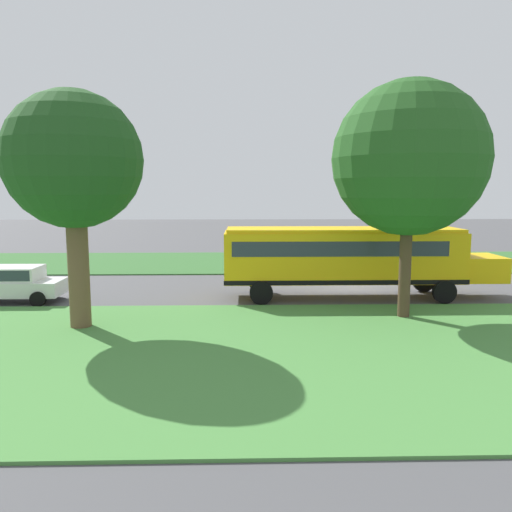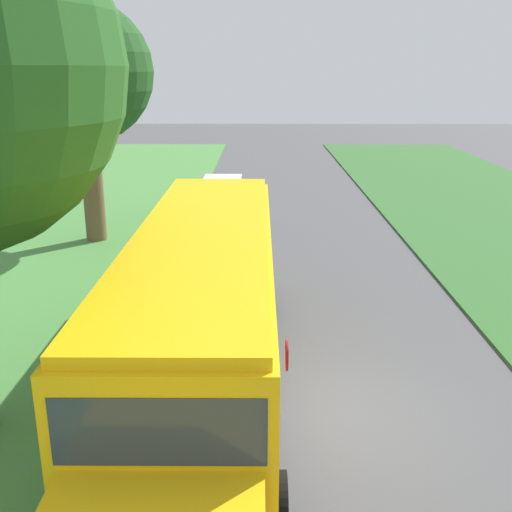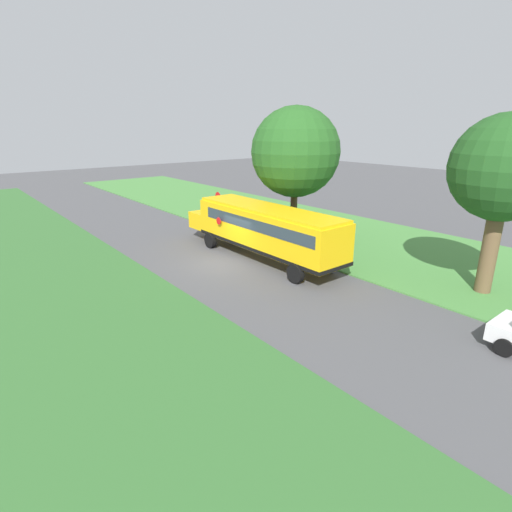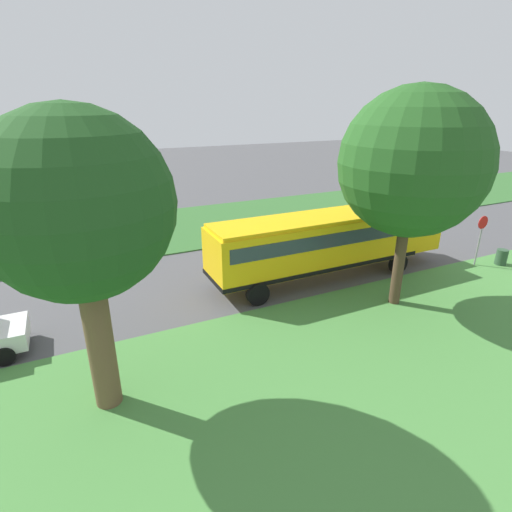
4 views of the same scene
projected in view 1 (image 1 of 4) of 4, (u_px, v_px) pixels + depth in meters
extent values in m
plane|color=#4C4C4F|center=(355.00, 288.00, 24.88)|extent=(120.00, 120.00, 0.00)
cube|color=#47843D|center=(430.00, 351.00, 14.96)|extent=(12.00, 80.00, 0.08)
cube|color=#33662D|center=(326.00, 262.00, 33.80)|extent=(10.00, 80.00, 0.07)
cube|color=yellow|center=(342.00, 256.00, 22.35)|extent=(2.50, 10.50, 2.20)
cube|color=yellow|center=(478.00, 268.00, 22.58)|extent=(2.20, 1.90, 1.10)
cube|color=yellow|center=(343.00, 230.00, 22.20)|extent=(2.35, 10.29, 0.16)
cube|color=black|center=(342.00, 278.00, 22.48)|extent=(2.54, 10.54, 0.20)
cube|color=#2D3842|center=(336.00, 246.00, 22.29)|extent=(2.53, 9.24, 0.64)
cube|color=#2D3842|center=(457.00, 246.00, 22.43)|extent=(2.25, 0.12, 0.80)
cylinder|color=red|center=(396.00, 249.00, 23.83)|extent=(0.03, 0.44, 0.44)
cylinder|color=black|center=(423.00, 281.00, 23.88)|extent=(0.30, 1.00, 1.00)
cylinder|color=black|center=(444.00, 292.00, 21.40)|extent=(0.30, 1.00, 1.00)
cylinder|color=black|center=(259.00, 282.00, 23.68)|extent=(0.30, 1.00, 1.00)
cylinder|color=black|center=(261.00, 293.00, 21.20)|extent=(0.30, 1.00, 1.00)
cube|color=silver|center=(11.00, 288.00, 21.63)|extent=(1.80, 4.40, 0.64)
cube|color=silver|center=(14.00, 273.00, 21.55)|extent=(1.60, 2.20, 0.60)
cube|color=#2D3842|center=(14.00, 273.00, 21.55)|extent=(1.62, 2.02, 0.45)
cylinder|color=black|center=(38.00, 299.00, 20.81)|extent=(0.22, 0.64, 0.64)
cylinder|color=black|center=(54.00, 290.00, 22.60)|extent=(0.22, 0.64, 0.64)
cylinder|color=#4C3826|center=(405.00, 268.00, 18.71)|extent=(0.45, 0.45, 3.86)
sphere|color=#23561E|center=(409.00, 158.00, 18.19)|extent=(5.66, 5.66, 5.66)
sphere|color=#23561E|center=(409.00, 144.00, 18.68)|extent=(4.06, 4.06, 4.06)
cylinder|color=brown|center=(79.00, 271.00, 17.30)|extent=(0.72, 0.72, 4.11)
sphere|color=#1E4C1C|center=(73.00, 160.00, 16.81)|extent=(4.66, 4.66, 4.66)
sphere|color=#1E4C1C|center=(65.00, 167.00, 17.41)|extent=(2.66, 2.66, 2.66)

